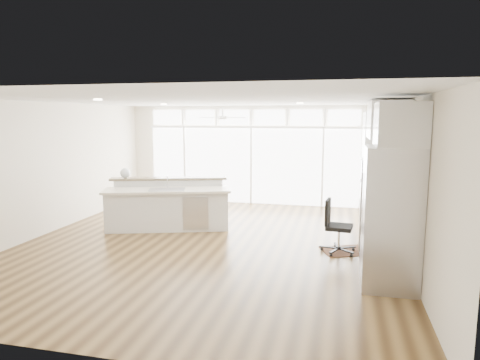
# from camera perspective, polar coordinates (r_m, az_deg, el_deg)

# --- Properties ---
(floor) EXTENTS (7.00, 8.00, 0.02)m
(floor) POSITION_cam_1_polar(r_m,az_deg,el_deg) (8.30, -4.12, -8.50)
(floor) COLOR #422C14
(floor) RESTS_ON ground
(ceiling) EXTENTS (7.00, 8.00, 0.02)m
(ceiling) POSITION_cam_1_polar(r_m,az_deg,el_deg) (7.94, -4.33, 10.55)
(ceiling) COLOR white
(ceiling) RESTS_ON wall_back
(wall_back) EXTENTS (7.00, 0.04, 2.70)m
(wall_back) POSITION_cam_1_polar(r_m,az_deg,el_deg) (11.86, 1.59, 3.35)
(wall_back) COLOR silver
(wall_back) RESTS_ON floor
(wall_front) EXTENTS (7.00, 0.04, 2.70)m
(wall_front) POSITION_cam_1_polar(r_m,az_deg,el_deg) (4.42, -20.04, -5.91)
(wall_front) COLOR silver
(wall_front) RESTS_ON floor
(wall_left) EXTENTS (0.04, 8.00, 2.70)m
(wall_left) POSITION_cam_1_polar(r_m,az_deg,el_deg) (9.65, -24.48, 1.41)
(wall_left) COLOR silver
(wall_left) RESTS_ON floor
(wall_right) EXTENTS (0.04, 8.00, 2.70)m
(wall_right) POSITION_cam_1_polar(r_m,az_deg,el_deg) (7.72, 21.41, 0.00)
(wall_right) COLOR silver
(wall_right) RESTS_ON floor
(glass_wall) EXTENTS (5.80, 0.06, 2.08)m
(glass_wall) POSITION_cam_1_polar(r_m,az_deg,el_deg) (11.83, 1.53, 1.88)
(glass_wall) COLOR silver
(glass_wall) RESTS_ON wall_back
(transom_row) EXTENTS (5.90, 0.06, 0.40)m
(transom_row) POSITION_cam_1_polar(r_m,az_deg,el_deg) (11.75, 1.55, 8.34)
(transom_row) COLOR silver
(transom_row) RESTS_ON wall_back
(desk_window) EXTENTS (0.04, 0.85, 0.85)m
(desk_window) POSITION_cam_1_polar(r_m,az_deg,el_deg) (7.99, 20.90, 1.74)
(desk_window) COLOR white
(desk_window) RESTS_ON wall_right
(ceiling_fan) EXTENTS (1.16, 1.16, 0.32)m
(ceiling_fan) POSITION_cam_1_polar(r_m,az_deg,el_deg) (10.76, -2.33, 8.85)
(ceiling_fan) COLOR white
(ceiling_fan) RESTS_ON ceiling
(recessed_lights) EXTENTS (3.40, 3.00, 0.02)m
(recessed_lights) POSITION_cam_1_polar(r_m,az_deg,el_deg) (8.13, -3.89, 10.37)
(recessed_lights) COLOR white
(recessed_lights) RESTS_ON ceiling
(oven_cabinet) EXTENTS (0.64, 1.20, 2.50)m
(oven_cabinet) POSITION_cam_1_polar(r_m,az_deg,el_deg) (9.47, 17.90, 1.04)
(oven_cabinet) COLOR silver
(oven_cabinet) RESTS_ON floor
(desk_nook) EXTENTS (0.72, 1.30, 0.76)m
(desk_nook) POSITION_cam_1_polar(r_m,az_deg,el_deg) (8.16, 18.16, -6.36)
(desk_nook) COLOR silver
(desk_nook) RESTS_ON floor
(upper_cabinets) EXTENTS (0.64, 1.30, 0.64)m
(upper_cabinets) POSITION_cam_1_polar(r_m,az_deg,el_deg) (7.91, 19.11, 7.59)
(upper_cabinets) COLOR silver
(upper_cabinets) RESTS_ON wall_right
(refrigerator) EXTENTS (0.76, 0.90, 2.00)m
(refrigerator) POSITION_cam_1_polar(r_m,az_deg,el_deg) (6.41, 19.45, -4.71)
(refrigerator) COLOR #B2B3B7
(refrigerator) RESTS_ON floor
(fridge_cabinet) EXTENTS (0.64, 0.90, 0.60)m
(fridge_cabinet) POSITION_cam_1_polar(r_m,az_deg,el_deg) (6.27, 20.58, 6.94)
(fridge_cabinet) COLOR silver
(fridge_cabinet) RESTS_ON wall_right
(framed_photos) EXTENTS (0.06, 0.22, 0.80)m
(framed_photos) POSITION_cam_1_polar(r_m,az_deg,el_deg) (8.61, 20.32, 1.22)
(framed_photos) COLOR black
(framed_photos) RESTS_ON wall_right
(kitchen_island) EXTENTS (2.86, 1.78, 1.06)m
(kitchen_island) POSITION_cam_1_polar(r_m,az_deg,el_deg) (9.32, -9.61, -3.26)
(kitchen_island) COLOR silver
(kitchen_island) RESTS_ON floor
(rug) EXTENTS (1.05, 0.92, 0.01)m
(rug) POSITION_cam_1_polar(r_m,az_deg,el_deg) (8.06, 14.09, -9.13)
(rug) COLOR #361C11
(rug) RESTS_ON floor
(office_chair) EXTENTS (0.54, 0.51, 0.95)m
(office_chair) POSITION_cam_1_polar(r_m,az_deg,el_deg) (7.82, 13.10, -6.08)
(office_chair) COLOR black
(office_chair) RESTS_ON floor
(fishbowl) EXTENTS (0.26, 0.26, 0.22)m
(fishbowl) POSITION_cam_1_polar(r_m,az_deg,el_deg) (9.74, -15.07, 0.90)
(fishbowl) COLOR silver
(fishbowl) RESTS_ON kitchen_island
(monitor) EXTENTS (0.14, 0.46, 0.38)m
(monitor) POSITION_cam_1_polar(r_m,az_deg,el_deg) (8.03, 17.77, -2.42)
(monitor) COLOR black
(monitor) RESTS_ON desk_nook
(keyboard) EXTENTS (0.17, 0.37, 0.02)m
(keyboard) POSITION_cam_1_polar(r_m,az_deg,el_deg) (8.05, 16.51, -3.63)
(keyboard) COLOR silver
(keyboard) RESTS_ON desk_nook
(potted_plant) EXTENTS (0.24, 0.27, 0.21)m
(potted_plant) POSITION_cam_1_polar(r_m,az_deg,el_deg) (9.40, 18.28, 9.25)
(potted_plant) COLOR #2D6129
(potted_plant) RESTS_ON oven_cabinet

